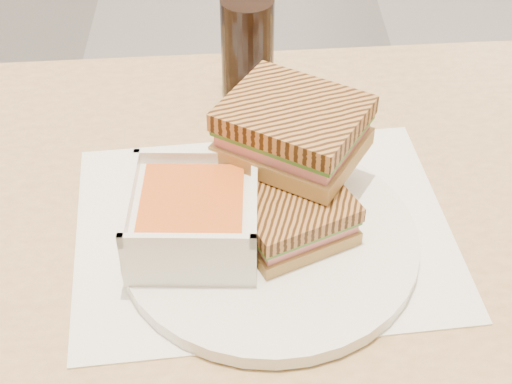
{
  "coord_description": "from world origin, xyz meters",
  "views": [
    {
      "loc": [
        -0.01,
        -2.54,
        1.31
      ],
      "look_at": [
        0.01,
        -2.0,
        0.82
      ],
      "focal_mm": 53.13,
      "sensor_mm": 36.0,
      "label": 1
    }
  ],
  "objects_px": {
    "soup_bowl": "(193,219)",
    "panini_lower": "(293,217)",
    "cola_glass": "(248,51)",
    "plate": "(269,240)",
    "main_table": "(298,299)"
  },
  "relations": [
    {
      "from": "soup_bowl",
      "to": "panini_lower",
      "type": "xyz_separation_m",
      "value": [
        0.1,
        0.01,
        -0.01
      ]
    },
    {
      "from": "soup_bowl",
      "to": "cola_glass",
      "type": "bearing_deg",
      "value": 77.72
    },
    {
      "from": "plate",
      "to": "panini_lower",
      "type": "relative_size",
      "value": 2.23
    },
    {
      "from": "cola_glass",
      "to": "panini_lower",
      "type": "bearing_deg",
      "value": -81.4
    },
    {
      "from": "main_table",
      "to": "plate",
      "type": "bearing_deg",
      "value": -144.01
    },
    {
      "from": "main_table",
      "to": "soup_bowl",
      "type": "xyz_separation_m",
      "value": [
        -0.11,
        -0.03,
        0.16
      ]
    },
    {
      "from": "plate",
      "to": "soup_bowl",
      "type": "height_order",
      "value": "soup_bowl"
    },
    {
      "from": "cola_glass",
      "to": "soup_bowl",
      "type": "bearing_deg",
      "value": -102.28
    },
    {
      "from": "plate",
      "to": "cola_glass",
      "type": "xyz_separation_m",
      "value": [
        -0.02,
        0.26,
        0.06
      ]
    },
    {
      "from": "main_table",
      "to": "cola_glass",
      "type": "bearing_deg",
      "value": 102.1
    },
    {
      "from": "main_table",
      "to": "panini_lower",
      "type": "height_order",
      "value": "panini_lower"
    },
    {
      "from": "plate",
      "to": "cola_glass",
      "type": "height_order",
      "value": "cola_glass"
    },
    {
      "from": "main_table",
      "to": "soup_bowl",
      "type": "relative_size",
      "value": 9.57
    },
    {
      "from": "main_table",
      "to": "plate",
      "type": "xyz_separation_m",
      "value": [
        -0.04,
        -0.03,
        0.12
      ]
    },
    {
      "from": "soup_bowl",
      "to": "main_table",
      "type": "bearing_deg",
      "value": 14.96
    }
  ]
}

